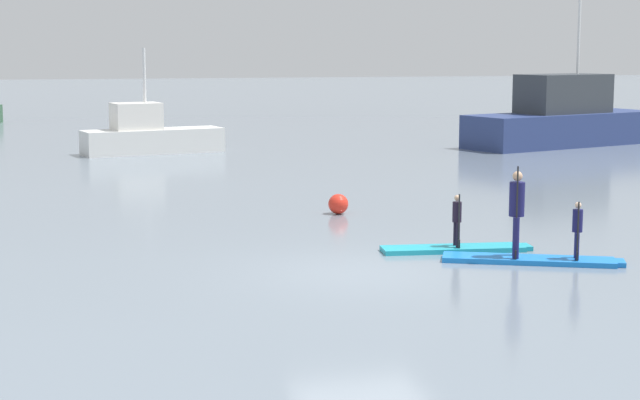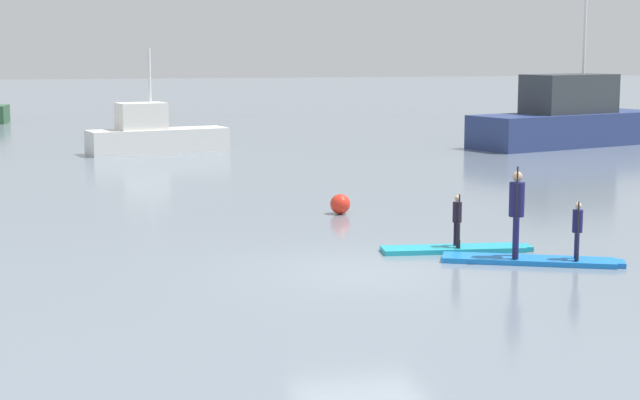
{
  "view_description": "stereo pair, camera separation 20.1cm",
  "coord_description": "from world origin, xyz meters",
  "px_view_note": "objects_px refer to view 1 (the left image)",
  "views": [
    {
      "loc": [
        -5.45,
        -18.21,
        4.17
      ],
      "look_at": [
        -0.27,
        2.15,
        1.08
      ],
      "focal_mm": 58.67,
      "sensor_mm": 36.0,
      "label": 1
    },
    {
      "loc": [
        -5.25,
        -18.26,
        4.17
      ],
      "look_at": [
        -0.27,
        2.15,
        1.08
      ],
      "focal_mm": 58.67,
      "sensor_mm": 36.0,
      "label": 2
    }
  ],
  "objects_px": {
    "paddleboard_near": "(456,249)",
    "paddleboard_far": "(532,260)",
    "fishing_boat_green_midground": "(149,135)",
    "paddler_adult": "(517,208)",
    "paddler_child_front": "(577,227)",
    "mooring_buoy_near": "(338,204)",
    "fishing_boat_white_large": "(562,119)",
    "paddler_child_solo": "(457,218)"
  },
  "relations": [
    {
      "from": "fishing_boat_green_midground",
      "to": "mooring_buoy_near",
      "type": "height_order",
      "value": "fishing_boat_green_midground"
    },
    {
      "from": "paddler_child_solo",
      "to": "fishing_boat_white_large",
      "type": "xyz_separation_m",
      "value": [
        12.91,
        20.54,
        0.42
      ]
    },
    {
      "from": "paddleboard_near",
      "to": "paddleboard_far",
      "type": "bearing_deg",
      "value": -54.81
    },
    {
      "from": "mooring_buoy_near",
      "to": "fishing_boat_green_midground",
      "type": "bearing_deg",
      "value": 101.27
    },
    {
      "from": "paddleboard_near",
      "to": "paddler_child_front",
      "type": "height_order",
      "value": "paddler_child_front"
    },
    {
      "from": "paddleboard_far",
      "to": "fishing_boat_white_large",
      "type": "height_order",
      "value": "fishing_boat_white_large"
    },
    {
      "from": "paddleboard_far",
      "to": "fishing_boat_green_midground",
      "type": "height_order",
      "value": "fishing_boat_green_midground"
    },
    {
      "from": "paddler_adult",
      "to": "paddler_child_solo",
      "type": "bearing_deg",
      "value": 118.92
    },
    {
      "from": "paddler_child_solo",
      "to": "paddleboard_far",
      "type": "height_order",
      "value": "paddler_child_solo"
    },
    {
      "from": "fishing_boat_white_large",
      "to": "paddleboard_near",
      "type": "bearing_deg",
      "value": -122.15
    },
    {
      "from": "paddleboard_near",
      "to": "fishing_boat_green_midground",
      "type": "distance_m",
      "value": 22.0
    },
    {
      "from": "fishing_boat_white_large",
      "to": "mooring_buoy_near",
      "type": "bearing_deg",
      "value": -132.46
    },
    {
      "from": "paddleboard_near",
      "to": "paddler_adult",
      "type": "relative_size",
      "value": 1.75
    },
    {
      "from": "paddler_child_front",
      "to": "mooring_buoy_near",
      "type": "relative_size",
      "value": 2.26
    },
    {
      "from": "paddler_child_solo",
      "to": "paddleboard_far",
      "type": "distance_m",
      "value": 1.86
    },
    {
      "from": "paddler_child_solo",
      "to": "fishing_boat_white_large",
      "type": "distance_m",
      "value": 24.27
    },
    {
      "from": "paddler_adult",
      "to": "mooring_buoy_near",
      "type": "distance_m",
      "value": 6.84
    },
    {
      "from": "fishing_boat_green_midground",
      "to": "mooring_buoy_near",
      "type": "bearing_deg",
      "value": -78.73
    },
    {
      "from": "paddler_child_solo",
      "to": "fishing_boat_white_large",
      "type": "bearing_deg",
      "value": 57.86
    },
    {
      "from": "paddleboard_near",
      "to": "paddler_adult",
      "type": "xyz_separation_m",
      "value": [
        0.71,
        -1.3,
        1.02
      ]
    },
    {
      "from": "fishing_boat_white_large",
      "to": "paddler_child_solo",
      "type": "bearing_deg",
      "value": -122.14
    },
    {
      "from": "fishing_boat_white_large",
      "to": "mooring_buoy_near",
      "type": "distance_m",
      "value": 20.75
    },
    {
      "from": "paddler_adult",
      "to": "paddler_child_front",
      "type": "xyz_separation_m",
      "value": [
        1.06,
        -0.48,
        -0.34
      ]
    },
    {
      "from": "mooring_buoy_near",
      "to": "paddleboard_far",
      "type": "bearing_deg",
      "value": -72.55
    },
    {
      "from": "fishing_boat_green_midground",
      "to": "paddler_adult",
      "type": "bearing_deg",
      "value": -77.54
    },
    {
      "from": "paddleboard_near",
      "to": "paddler_child_solo",
      "type": "xyz_separation_m",
      "value": [
        -0.0,
        -0.01,
        0.65
      ]
    },
    {
      "from": "paddler_child_front",
      "to": "fishing_boat_white_large",
      "type": "height_order",
      "value": "fishing_boat_white_large"
    },
    {
      "from": "paddleboard_near",
      "to": "fishing_boat_white_large",
      "type": "bearing_deg",
      "value": 57.85
    },
    {
      "from": "paddler_child_solo",
      "to": "paddler_child_front",
      "type": "xyz_separation_m",
      "value": [
        1.77,
        -1.77,
        0.03
      ]
    },
    {
      "from": "paddler_adult",
      "to": "mooring_buoy_near",
      "type": "relative_size",
      "value": 3.57
    },
    {
      "from": "paddleboard_far",
      "to": "paddler_child_solo",
      "type": "bearing_deg",
      "value": 125.49
    },
    {
      "from": "paddleboard_far",
      "to": "mooring_buoy_near",
      "type": "relative_size",
      "value": 6.76
    },
    {
      "from": "paddleboard_far",
      "to": "paddler_child_front",
      "type": "height_order",
      "value": "paddler_child_front"
    },
    {
      "from": "paddleboard_near",
      "to": "fishing_boat_white_large",
      "type": "xyz_separation_m",
      "value": [
        12.9,
        20.53,
        1.06
      ]
    },
    {
      "from": "paddleboard_far",
      "to": "mooring_buoy_near",
      "type": "bearing_deg",
      "value": 107.45
    },
    {
      "from": "paddler_adult",
      "to": "fishing_boat_green_midground",
      "type": "height_order",
      "value": "fishing_boat_green_midground"
    },
    {
      "from": "paddleboard_far",
      "to": "mooring_buoy_near",
      "type": "height_order",
      "value": "mooring_buoy_near"
    },
    {
      "from": "mooring_buoy_near",
      "to": "paddler_child_solo",
      "type": "bearing_deg",
      "value": -78.31
    },
    {
      "from": "fishing_boat_green_midground",
      "to": "mooring_buoy_near",
      "type": "relative_size",
      "value": 11.22
    },
    {
      "from": "paddleboard_near",
      "to": "paddleboard_far",
      "type": "distance_m",
      "value": 1.75
    },
    {
      "from": "paddleboard_far",
      "to": "fishing_boat_white_large",
      "type": "xyz_separation_m",
      "value": [
        11.9,
        21.96,
        1.06
      ]
    },
    {
      "from": "paddler_child_solo",
      "to": "fishing_boat_white_large",
      "type": "height_order",
      "value": "fishing_boat_white_large"
    }
  ]
}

